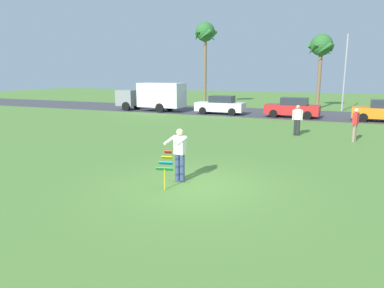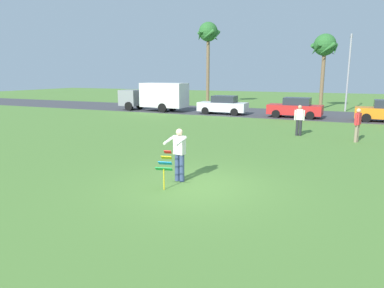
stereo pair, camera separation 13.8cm
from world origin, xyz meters
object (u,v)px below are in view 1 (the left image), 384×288
Objects in this scene: person_kite_flyer at (179,153)px; parked_car_red at (293,108)px; parked_car_white at (221,105)px; person_walker_near at (297,119)px; palm_tree_left_near at (205,36)px; parked_car_orange at (384,111)px; kite_held at (166,164)px; person_walker_far at (355,124)px; streetlight_pole at (345,68)px; parked_truck_grey_van at (154,96)px; palm_tree_right_near at (321,48)px.

parked_car_red is (1.10, 18.94, -0.18)m from person_kite_flyer.
person_walker_near is at bearing -48.88° from parked_car_white.
parked_car_white is at bearing -60.97° from palm_tree_left_near.
parked_car_orange is at bearing -26.58° from palm_tree_left_near.
kite_held is at bearing -96.13° from person_kite_flyer.
person_walker_far is at bearing -49.75° from palm_tree_left_near.
kite_held is at bearing -76.09° from parked_car_white.
person_kite_flyer is 0.82m from kite_held.
parked_car_red is 8.55m from streetlight_pole.
person_walker_near is 3.06m from person_walker_far.
parked_car_white is 12.53m from parked_car_orange.
parked_car_red is 0.47× the size of palm_tree_left_near.
person_walker_near is (-2.30, -15.53, -3.06)m from streetlight_pole.
parked_car_orange is 9.51m from person_walker_far.
person_walker_near reaches higher than parked_car_orange.
palm_tree_left_near is at bearing 141.44° from parked_car_red.
parked_car_orange is 2.45× the size of person_walker_far.
kite_held is 22.84m from parked_truck_grey_van.
parked_car_white is 13.91m from person_walker_far.
palm_tree_left_near reaches higher than person_walker_near.
kite_held is at bearing -95.13° from palm_tree_right_near.
parked_car_white is (6.59, -0.00, -0.64)m from parked_truck_grey_van.
person_kite_flyer reaches higher than parked_car_red.
parked_car_white is 11.28m from person_walker_near.
palm_tree_left_near reaches higher than parked_truck_grey_van.
palm_tree_right_near is at bearing 84.87° from kite_held.
person_walker_far is (15.19, -17.95, -6.67)m from palm_tree_left_near.
parked_car_white is at bearing -0.01° from parked_truck_grey_van.
streetlight_pole is 4.05× the size of person_walker_near.
person_walker_far is at bearing -65.09° from parked_car_red.
parked_car_orange is at bearing -0.00° from parked_car_white.
parked_car_red reaches higher than kite_held.
parked_truck_grey_van is at bearing 180.00° from parked_car_orange.
parked_car_red is at bearing -0.02° from parked_car_white.
parked_car_white and parked_car_orange have the same top height.
person_walker_near is at bearing -98.44° from streetlight_pole.
parked_car_orange is 0.47× the size of palm_tree_left_near.
person_walker_far is at bearing -87.70° from streetlight_pole.
person_walker_near is (1.35, -8.49, 0.16)m from parked_car_red.
palm_tree_left_near is (-9.79, 27.62, 6.66)m from person_kite_flyer.
person_walker_far is (10.38, -9.27, 0.16)m from parked_car_white.
person_kite_flyer is 18.98m from parked_car_red.
palm_tree_left_near is (-17.34, 8.68, 6.83)m from parked_car_orange.
parked_truck_grey_van is 17.95m from streetlight_pole.
person_walker_near and person_walker_far have the same top height.
parked_truck_grey_van is 0.93× the size of palm_tree_right_near.
streetlight_pole is (9.72, 7.03, 3.22)m from parked_car_white.
person_walker_far is (5.49, 10.47, 0.18)m from kite_held.
parked_car_white is 0.99× the size of parked_car_red.
parked_car_white is 6.07m from parked_car_red.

